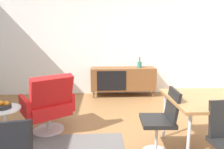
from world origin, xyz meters
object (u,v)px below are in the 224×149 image
at_px(fruit_bowl, 3,106).
at_px(dining_chair_near_window, 162,119).
at_px(vase_cobalt, 139,64).
at_px(side_table_round, 5,122).
at_px(sideboard, 123,79).
at_px(lounge_chair_red, 49,104).

bearing_deg(fruit_bowl, dining_chair_near_window, -10.02).
height_order(vase_cobalt, dining_chair_near_window, vase_cobalt).
distance_m(side_table_round, fruit_bowl, 0.23).
bearing_deg(fruit_bowl, vase_cobalt, 43.08).
xyz_separation_m(sideboard, side_table_round, (-1.89, -2.15, -0.12)).
bearing_deg(fruit_bowl, sideboard, 48.71).
distance_m(dining_chair_near_window, side_table_round, 2.13).
bearing_deg(dining_chair_near_window, side_table_round, 170.03).
relative_size(lounge_chair_red, side_table_round, 1.82).
xyz_separation_m(sideboard, dining_chair_near_window, (0.20, -2.52, 0.03)).
bearing_deg(sideboard, dining_chair_near_window, -85.42).
height_order(lounge_chair_red, side_table_round, lounge_chair_red).
relative_size(sideboard, vase_cobalt, 6.02).
distance_m(sideboard, side_table_round, 2.87).
height_order(sideboard, fruit_bowl, sideboard).
relative_size(lounge_chair_red, fruit_bowl, 4.73).
bearing_deg(fruit_bowl, lounge_chair_red, 30.79).
height_order(sideboard, vase_cobalt, vase_cobalt).
bearing_deg(side_table_round, vase_cobalt, 43.10).
height_order(sideboard, lounge_chair_red, lounge_chair_red).
relative_size(sideboard, lounge_chair_red, 1.69).
bearing_deg(vase_cobalt, fruit_bowl, -136.92).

